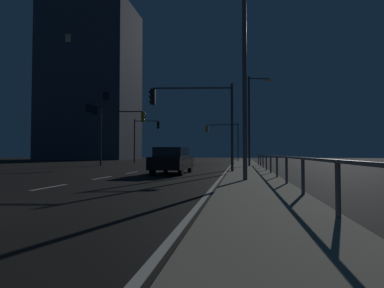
{
  "coord_description": "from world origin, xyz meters",
  "views": [
    {
      "loc": [
        6.77,
        -4.48,
        1.23
      ],
      "look_at": [
        1.45,
        27.2,
        2.24
      ],
      "focal_mm": 27.23,
      "sensor_mm": 36.0,
      "label": 1
    }
  ],
  "objects_px": {
    "traffic_light_mid_left": "(145,132)",
    "street_lamp_far_end": "(253,112)",
    "car": "(172,160)",
    "street_lamp_corner": "(243,56)",
    "traffic_light_mid_right": "(195,108)",
    "traffic_light_far_center": "(120,126)",
    "building_distant": "(91,84)",
    "traffic_light_near_left": "(224,134)"
  },
  "relations": [
    {
      "from": "traffic_light_mid_left",
      "to": "street_lamp_far_end",
      "type": "height_order",
      "value": "street_lamp_far_end"
    },
    {
      "from": "car",
      "to": "street_lamp_corner",
      "type": "xyz_separation_m",
      "value": [
        4.14,
        -5.18,
        4.31
      ]
    },
    {
      "from": "car",
      "to": "traffic_light_mid_right",
      "type": "bearing_deg",
      "value": 22.78
    },
    {
      "from": "traffic_light_far_center",
      "to": "building_distant",
      "type": "relative_size",
      "value": 0.18
    },
    {
      "from": "traffic_light_far_center",
      "to": "traffic_light_mid_left",
      "type": "bearing_deg",
      "value": 93.49
    },
    {
      "from": "traffic_light_near_left",
      "to": "street_lamp_corner",
      "type": "relative_size",
      "value": 0.65
    },
    {
      "from": "traffic_light_near_left",
      "to": "street_lamp_far_end",
      "type": "height_order",
      "value": "street_lamp_far_end"
    },
    {
      "from": "car",
      "to": "building_distant",
      "type": "distance_m",
      "value": 47.54
    },
    {
      "from": "traffic_light_mid_right",
      "to": "traffic_light_near_left",
      "type": "distance_m",
      "value": 24.49
    },
    {
      "from": "car",
      "to": "traffic_light_far_center",
      "type": "relative_size",
      "value": 0.8
    },
    {
      "from": "street_lamp_corner",
      "to": "building_distant",
      "type": "height_order",
      "value": "building_distant"
    },
    {
      "from": "traffic_light_near_left",
      "to": "street_lamp_corner",
      "type": "xyz_separation_m",
      "value": [
        2.55,
        -30.21,
        1.12
      ]
    },
    {
      "from": "traffic_light_near_left",
      "to": "street_lamp_corner",
      "type": "distance_m",
      "value": 30.33
    },
    {
      "from": "traffic_light_mid_right",
      "to": "street_lamp_corner",
      "type": "distance_m",
      "value": 6.5
    },
    {
      "from": "traffic_light_mid_right",
      "to": "traffic_light_near_left",
      "type": "height_order",
      "value": "traffic_light_near_left"
    },
    {
      "from": "traffic_light_mid_left",
      "to": "building_distant",
      "type": "height_order",
      "value": "building_distant"
    },
    {
      "from": "traffic_light_far_center",
      "to": "traffic_light_mid_left",
      "type": "height_order",
      "value": "traffic_light_mid_left"
    },
    {
      "from": "traffic_light_far_center",
      "to": "traffic_light_near_left",
      "type": "height_order",
      "value": "traffic_light_near_left"
    },
    {
      "from": "traffic_light_near_left",
      "to": "street_lamp_corner",
      "type": "height_order",
      "value": "street_lamp_corner"
    },
    {
      "from": "car",
      "to": "building_distant",
      "type": "relative_size",
      "value": 0.14
    },
    {
      "from": "street_lamp_corner",
      "to": "traffic_light_mid_left",
      "type": "bearing_deg",
      "value": 116.96
    },
    {
      "from": "street_lamp_far_end",
      "to": "street_lamp_corner",
      "type": "xyz_separation_m",
      "value": [
        -0.93,
        -13.82,
        0.36
      ]
    },
    {
      "from": "street_lamp_far_end",
      "to": "street_lamp_corner",
      "type": "relative_size",
      "value": 0.92
    },
    {
      "from": "building_distant",
      "to": "street_lamp_far_end",
      "type": "bearing_deg",
      "value": -42.87
    },
    {
      "from": "car",
      "to": "traffic_light_far_center",
      "type": "bearing_deg",
      "value": 127.87
    },
    {
      "from": "traffic_light_mid_left",
      "to": "car",
      "type": "bearing_deg",
      "value": -66.81
    },
    {
      "from": "traffic_light_mid_right",
      "to": "building_distant",
      "type": "distance_m",
      "value": 46.98
    },
    {
      "from": "traffic_light_far_center",
      "to": "street_lamp_far_end",
      "type": "distance_m",
      "value": 12.62
    },
    {
      "from": "traffic_light_near_left",
      "to": "street_lamp_far_end",
      "type": "xyz_separation_m",
      "value": [
        3.48,
        -16.39,
        0.76
      ]
    },
    {
      "from": "car",
      "to": "traffic_light_mid_left",
      "type": "bearing_deg",
      "value": 113.19
    },
    {
      "from": "car",
      "to": "street_lamp_far_end",
      "type": "distance_m",
      "value": 10.76
    },
    {
      "from": "traffic_light_mid_left",
      "to": "building_distant",
      "type": "distance_m",
      "value": 28.02
    },
    {
      "from": "traffic_light_near_left",
      "to": "building_distant",
      "type": "relative_size",
      "value": 0.18
    },
    {
      "from": "building_distant",
      "to": "car",
      "type": "bearing_deg",
      "value": -55.34
    },
    {
      "from": "traffic_light_mid_right",
      "to": "building_distant",
      "type": "height_order",
      "value": "building_distant"
    },
    {
      "from": "car",
      "to": "traffic_light_near_left",
      "type": "xyz_separation_m",
      "value": [
        1.59,
        25.02,
        3.19
      ]
    },
    {
      "from": "traffic_light_far_center",
      "to": "traffic_light_mid_right",
      "type": "bearing_deg",
      "value": -46.06
    },
    {
      "from": "traffic_light_mid_right",
      "to": "traffic_light_mid_left",
      "type": "distance_m",
      "value": 20.47
    },
    {
      "from": "traffic_light_near_left",
      "to": "traffic_light_mid_left",
      "type": "height_order",
      "value": "traffic_light_mid_left"
    },
    {
      "from": "traffic_light_far_center",
      "to": "traffic_light_near_left",
      "type": "bearing_deg",
      "value": 59.5
    },
    {
      "from": "traffic_light_mid_right",
      "to": "traffic_light_far_center",
      "type": "bearing_deg",
      "value": 133.94
    },
    {
      "from": "street_lamp_far_end",
      "to": "traffic_light_mid_left",
      "type": "bearing_deg",
      "value": 142.31
    }
  ]
}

